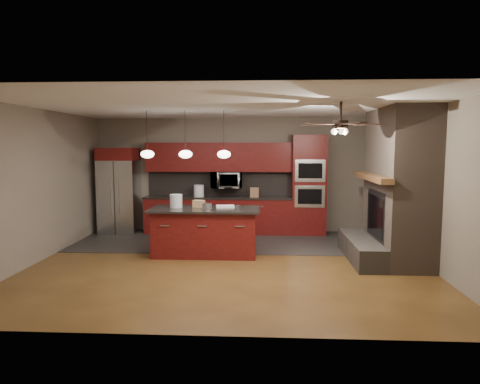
# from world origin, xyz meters

# --- Properties ---
(ground) EXTENTS (7.00, 7.00, 0.00)m
(ground) POSITION_xyz_m (0.00, 0.00, 0.00)
(ground) COLOR brown
(ground) RESTS_ON ground
(ceiling) EXTENTS (7.00, 6.00, 0.02)m
(ceiling) POSITION_xyz_m (0.00, 0.00, 2.80)
(ceiling) COLOR white
(ceiling) RESTS_ON back_wall
(back_wall) EXTENTS (7.00, 0.02, 2.80)m
(back_wall) POSITION_xyz_m (0.00, 3.00, 1.40)
(back_wall) COLOR gray
(back_wall) RESTS_ON ground
(right_wall) EXTENTS (0.02, 6.00, 2.80)m
(right_wall) POSITION_xyz_m (3.50, 0.00, 1.40)
(right_wall) COLOR gray
(right_wall) RESTS_ON ground
(left_wall) EXTENTS (0.02, 6.00, 2.80)m
(left_wall) POSITION_xyz_m (-3.50, 0.00, 1.40)
(left_wall) COLOR gray
(left_wall) RESTS_ON ground
(slate_tile_patch) EXTENTS (7.00, 2.40, 0.01)m
(slate_tile_patch) POSITION_xyz_m (0.00, 1.80, 0.01)
(slate_tile_patch) COLOR #2C2A27
(slate_tile_patch) RESTS_ON ground
(fireplace_column) EXTENTS (1.30, 2.10, 2.80)m
(fireplace_column) POSITION_xyz_m (3.04, 0.40, 1.30)
(fireplace_column) COLOR brown
(fireplace_column) RESTS_ON ground
(back_cabinetry) EXTENTS (3.59, 0.64, 2.20)m
(back_cabinetry) POSITION_xyz_m (-0.48, 2.74, 0.89)
(back_cabinetry) COLOR maroon
(back_cabinetry) RESTS_ON ground
(oven_tower) EXTENTS (0.80, 0.63, 2.38)m
(oven_tower) POSITION_xyz_m (1.70, 2.69, 1.19)
(oven_tower) COLOR maroon
(oven_tower) RESTS_ON ground
(microwave) EXTENTS (0.73, 0.41, 0.50)m
(microwave) POSITION_xyz_m (-0.27, 2.75, 1.30)
(microwave) COLOR silver
(microwave) RESTS_ON back_cabinetry
(refrigerator) EXTENTS (0.89, 0.75, 2.08)m
(refrigerator) POSITION_xyz_m (-2.89, 2.62, 1.04)
(refrigerator) COLOR silver
(refrigerator) RESTS_ON ground
(kitchen_island) EXTENTS (2.12, 0.97, 0.92)m
(kitchen_island) POSITION_xyz_m (-0.51, 0.57, 0.47)
(kitchen_island) COLOR maroon
(kitchen_island) RESTS_ON ground
(white_bucket) EXTENTS (0.25, 0.25, 0.26)m
(white_bucket) POSITION_xyz_m (-1.09, 0.65, 1.05)
(white_bucket) COLOR silver
(white_bucket) RESTS_ON kitchen_island
(paint_can) EXTENTS (0.18, 0.18, 0.12)m
(paint_can) POSITION_xyz_m (-0.45, 0.41, 0.98)
(paint_can) COLOR #ABABB0
(paint_can) RESTS_ON kitchen_island
(paint_tray) EXTENTS (0.38, 0.29, 0.03)m
(paint_tray) POSITION_xyz_m (-0.13, 0.74, 0.94)
(paint_tray) COLOR white
(paint_tray) RESTS_ON kitchen_island
(cardboard_box) EXTENTS (0.24, 0.20, 0.14)m
(cardboard_box) POSITION_xyz_m (-0.65, 0.73, 0.99)
(cardboard_box) COLOR tan
(cardboard_box) RESTS_ON kitchen_island
(counter_bucket) EXTENTS (0.26, 0.26, 0.28)m
(counter_bucket) POSITION_xyz_m (-0.95, 2.70, 1.04)
(counter_bucket) COLOR white
(counter_bucket) RESTS_ON back_cabinetry
(counter_box) EXTENTS (0.21, 0.17, 0.23)m
(counter_box) POSITION_xyz_m (0.41, 2.65, 1.01)
(counter_box) COLOR #976C4E
(counter_box) RESTS_ON back_cabinetry
(pendant_left) EXTENTS (0.26, 0.26, 0.92)m
(pendant_left) POSITION_xyz_m (-1.65, 0.70, 1.96)
(pendant_left) COLOR black
(pendant_left) RESTS_ON ceiling
(pendant_center) EXTENTS (0.26, 0.26, 0.92)m
(pendant_center) POSITION_xyz_m (-0.90, 0.70, 1.96)
(pendant_center) COLOR black
(pendant_center) RESTS_ON ceiling
(pendant_right) EXTENTS (0.26, 0.26, 0.92)m
(pendant_right) POSITION_xyz_m (-0.15, 0.70, 1.96)
(pendant_right) COLOR black
(pendant_right) RESTS_ON ceiling
(ceiling_fan) EXTENTS (1.27, 1.33, 0.41)m
(ceiling_fan) POSITION_xyz_m (1.80, -0.80, 2.46)
(ceiling_fan) COLOR black
(ceiling_fan) RESTS_ON ceiling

